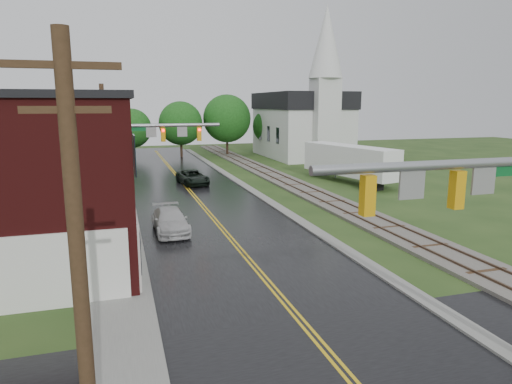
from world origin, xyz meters
name	(u,v)px	position (x,y,z in m)	size (l,w,h in m)	color
main_road	(194,196)	(0.00, 30.00, 0.00)	(10.00, 90.00, 0.02)	black
curb_right	(240,184)	(5.40, 35.00, 0.00)	(0.80, 70.00, 0.12)	gray
sidewalk_left	(119,215)	(-6.20, 25.00, 0.00)	(2.40, 50.00, 0.12)	gray
yellow_house	(44,171)	(-11.00, 26.00, 3.20)	(8.00, 7.00, 6.40)	tan
darkred_building	(72,168)	(-10.00, 35.00, 2.20)	(7.00, 6.00, 4.40)	#3F0F0C
church	(304,117)	(20.00, 53.74, 5.83)	(10.40, 18.40, 20.00)	silver
railroad	(284,180)	(10.00, 35.00, 0.11)	(3.20, 80.00, 0.30)	#59544C
traffic_signal_near	(478,207)	(3.47, 2.00, 4.97)	(7.34, 0.30, 7.20)	gray
traffic_signal_far	(153,142)	(-3.47, 27.00, 4.97)	(7.34, 0.43, 7.20)	gray
utility_pole_a	(80,283)	(-6.80, 0.00, 4.72)	(1.80, 0.28, 9.00)	#382616
utility_pole_b	(106,154)	(-6.80, 22.00, 4.72)	(1.80, 0.28, 9.00)	#382616
utility_pole_c	(110,133)	(-6.80, 44.00, 4.72)	(1.80, 0.28, 9.00)	#382616
tree_left_c	(32,139)	(-13.85, 39.90, 4.51)	(6.00, 6.00, 7.65)	black
tree_left_e	(90,131)	(-8.85, 45.90, 4.81)	(6.40, 6.40, 8.16)	black
suv_dark	(193,178)	(0.80, 35.81, 0.70)	(2.33, 5.05, 1.40)	black
pickup_white	(170,221)	(-3.20, 19.48, 0.71)	(1.98, 4.88, 1.42)	silver
semi_trailer	(350,161)	(16.01, 32.44, 2.22)	(5.07, 11.91, 3.71)	black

